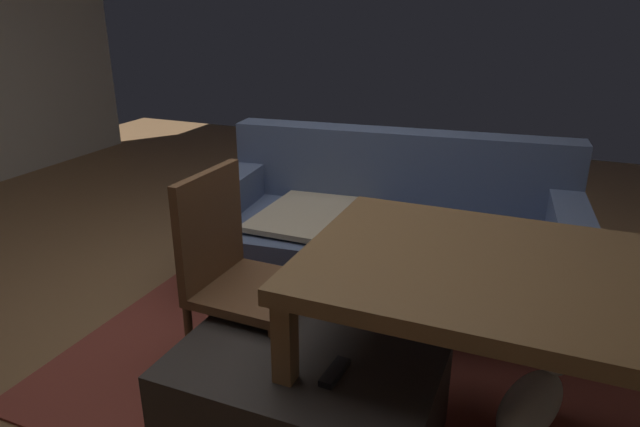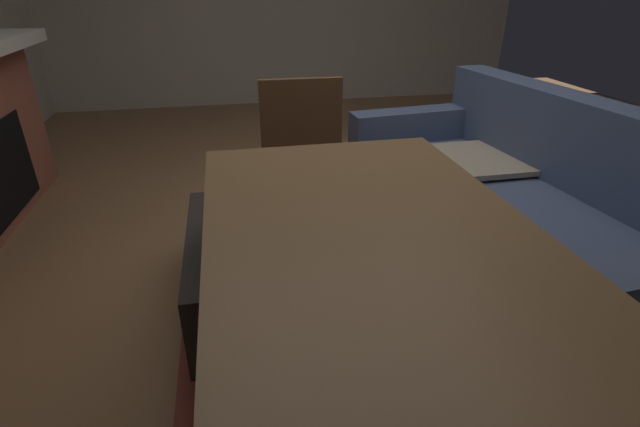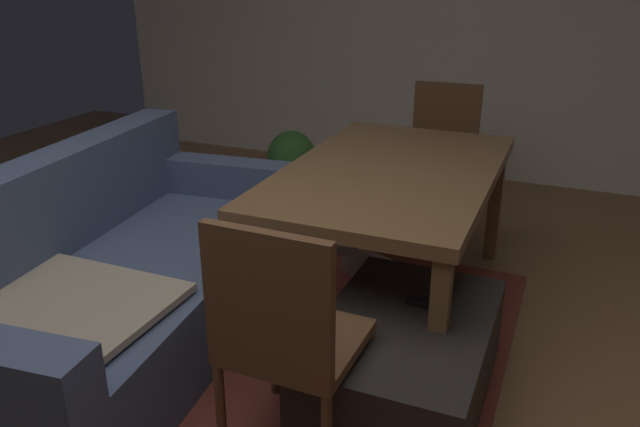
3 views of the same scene
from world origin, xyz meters
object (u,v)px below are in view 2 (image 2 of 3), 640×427
at_px(ottoman_coffee_table, 260,266).
at_px(dining_table, 374,255).
at_px(tv_remote, 250,245).
at_px(dining_chair_west, 305,160).
at_px(couch, 513,211).
at_px(small_dog, 399,387).

height_order(ottoman_coffee_table, dining_table, dining_table).
xyz_separation_m(tv_remote, dining_table, (0.60, 0.34, 0.28)).
height_order(ottoman_coffee_table, dining_chair_west, dining_chair_west).
distance_m(ottoman_coffee_table, dining_chair_west, 0.64).
bearing_deg(couch, dining_chair_west, -110.35).
relative_size(couch, tv_remote, 13.33).
distance_m(dining_chair_west, small_dog, 1.31).
xyz_separation_m(dining_table, small_dog, (0.05, 0.10, -0.51)).
xyz_separation_m(couch, dining_table, (0.82, -1.03, 0.36)).
xyz_separation_m(ottoman_coffee_table, small_dog, (0.79, 0.40, -0.03)).
relative_size(dining_table, dining_chair_west, 1.74).
bearing_deg(couch, small_dog, -47.09).
bearing_deg(dining_table, ottoman_coffee_table, -158.09).
xyz_separation_m(tv_remote, dining_chair_west, (-0.60, 0.34, 0.13)).
bearing_deg(dining_chair_west, ottoman_coffee_table, -33.01).
bearing_deg(tv_remote, ottoman_coffee_table, 166.71).
relative_size(ottoman_coffee_table, small_dog, 1.90).
bearing_deg(dining_table, tv_remote, -150.66).
bearing_deg(tv_remote, dining_chair_west, 153.86).
height_order(couch, tv_remote, couch).
bearing_deg(ottoman_coffee_table, dining_table, 21.91).
height_order(ottoman_coffee_table, small_dog, ottoman_coffee_table).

